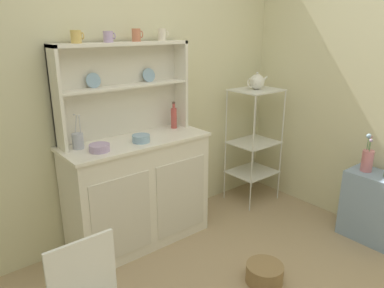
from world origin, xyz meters
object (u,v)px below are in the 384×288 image
(utensil_jar, at_px, (78,140))
(flower_vase, at_px, (367,159))
(cup_gold_0, at_px, (76,37))
(porcelain_teapot, at_px, (257,82))
(hutch_cabinet, at_px, (139,191))
(floor_basket, at_px, (264,273))
(bowl_mixing_large, at_px, (100,148))
(jam_bottle, at_px, (174,117))
(hutch_shelf_unit, at_px, (122,82))
(side_shelf_blue, at_px, (375,208))
(bakers_rack, at_px, (254,134))

(utensil_jar, bearing_deg, flower_vase, -30.84)
(cup_gold_0, bearing_deg, porcelain_teapot, -5.95)
(utensil_jar, relative_size, flower_vase, 0.79)
(hutch_cabinet, xyz_separation_m, floor_basket, (0.40, -0.99, -0.39))
(hutch_cabinet, xyz_separation_m, porcelain_teapot, (1.30, -0.05, 0.76))
(cup_gold_0, xyz_separation_m, bowl_mixing_large, (0.01, -0.20, -0.74))
(flower_vase, bearing_deg, hutch_cabinet, 144.52)
(hutch_cabinet, height_order, floor_basket, hutch_cabinet)
(jam_bottle, bearing_deg, cup_gold_0, 177.33)
(hutch_shelf_unit, bearing_deg, side_shelf_blue, -42.03)
(utensil_jar, bearing_deg, cup_gold_0, 29.77)
(bakers_rack, relative_size, floor_basket, 4.37)
(bowl_mixing_large, distance_m, porcelain_teapot, 1.66)
(side_shelf_blue, distance_m, flower_vase, 0.41)
(side_shelf_blue, height_order, jam_bottle, jam_bottle)
(floor_basket, xyz_separation_m, jam_bottle, (0.03, 1.08, 0.91))
(bowl_mixing_large, bearing_deg, utensil_jar, 120.44)
(bakers_rack, height_order, floor_basket, bakers_rack)
(flower_vase, bearing_deg, porcelain_teapot, 101.80)
(jam_bottle, bearing_deg, utensil_jar, -179.45)
(bakers_rack, distance_m, side_shelf_blue, 1.24)
(jam_bottle, bearing_deg, flower_vase, -46.93)
(hutch_shelf_unit, distance_m, porcelain_teapot, 1.32)
(hutch_cabinet, relative_size, porcelain_teapot, 4.92)
(hutch_cabinet, distance_m, cup_gold_0, 1.24)
(bakers_rack, relative_size, jam_bottle, 5.05)
(floor_basket, bearing_deg, hutch_shelf_unit, 108.88)
(side_shelf_blue, bearing_deg, hutch_shelf_unit, 137.97)
(cup_gold_0, xyz_separation_m, jam_bottle, (0.77, -0.04, -0.67))
(bakers_rack, distance_m, porcelain_teapot, 0.52)
(side_shelf_blue, bearing_deg, bowl_mixing_large, 148.65)
(floor_basket, bearing_deg, utensil_jar, 127.43)
(hutch_shelf_unit, height_order, bowl_mixing_large, hutch_shelf_unit)
(bakers_rack, distance_m, flower_vase, 1.05)
(utensil_jar, xyz_separation_m, flower_vase, (1.94, -1.16, -0.26))
(floor_basket, xyz_separation_m, utensil_jar, (-0.82, 1.07, 0.87))
(cup_gold_0, relative_size, bowl_mixing_large, 0.60)
(hutch_shelf_unit, relative_size, side_shelf_blue, 1.86)
(hutch_cabinet, relative_size, side_shelf_blue, 1.99)
(jam_bottle, xyz_separation_m, flower_vase, (1.09, -1.17, -0.30))
(cup_gold_0, bearing_deg, hutch_cabinet, -19.42)
(floor_basket, bearing_deg, jam_bottle, 88.49)
(bakers_rack, height_order, porcelain_teapot, porcelain_teapot)
(cup_gold_0, height_order, utensil_jar, cup_gold_0)
(cup_gold_0, bearing_deg, jam_bottle, -2.67)
(hutch_cabinet, relative_size, utensil_jar, 4.64)
(utensil_jar, bearing_deg, floor_basket, -52.57)
(flower_vase, bearing_deg, utensil_jar, 149.16)
(hutch_cabinet, height_order, bakers_rack, bakers_rack)
(bowl_mixing_large, bearing_deg, cup_gold_0, 93.44)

